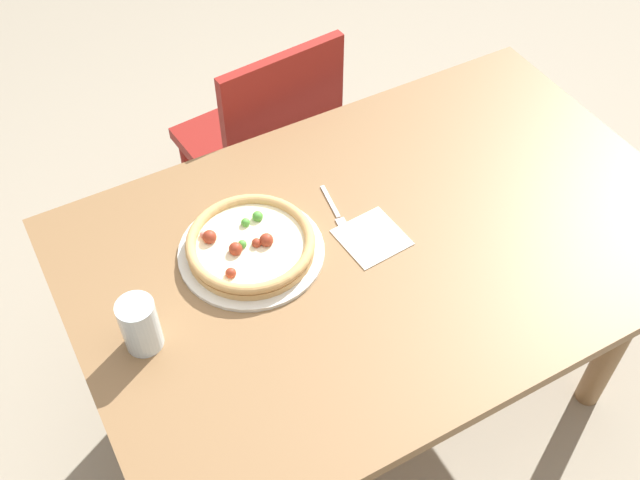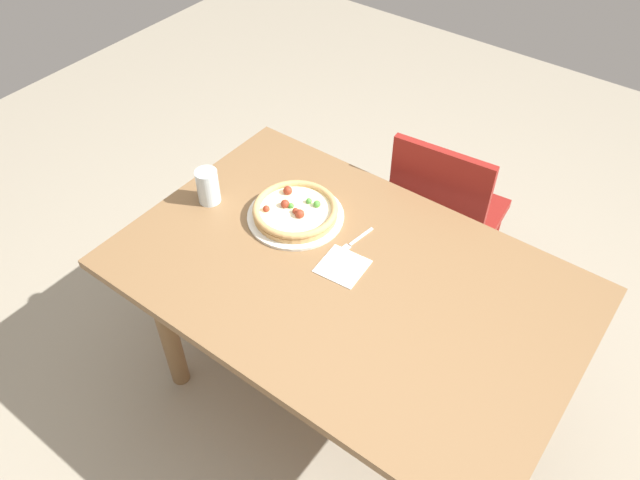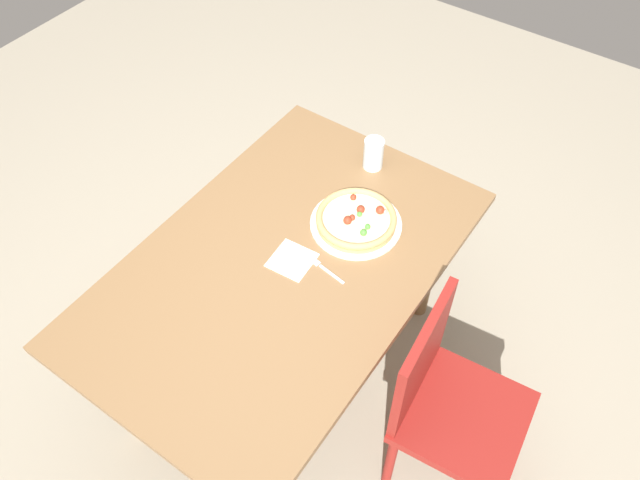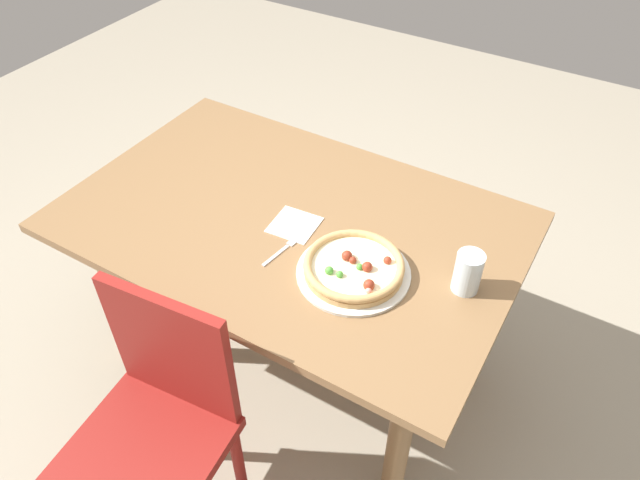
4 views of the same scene
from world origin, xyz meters
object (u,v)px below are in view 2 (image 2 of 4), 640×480
dining_table (346,296)px  drinking_glass (207,187)px  chair_near (443,215)px  pizza (295,210)px  fork (352,243)px  napkin (343,266)px  plate (296,216)px

dining_table → drinking_glass: (0.58, 0.00, 0.17)m
chair_near → pizza: chair_near is taller
chair_near → drinking_glass: chair_near is taller
fork → napkin: 0.11m
fork → napkin: (-0.03, 0.10, -0.00)m
pizza → fork: bearing=-177.2°
dining_table → drinking_glass: bearing=0.3°
pizza → drinking_glass: bearing=21.5°
chair_near → pizza: bearing=-123.3°
pizza → napkin: size_ratio=2.07×
fork → napkin: bearing=26.4°
fork → drinking_glass: (0.52, 0.13, 0.06)m
pizza → fork: size_ratio=1.75×
fork → drinking_glass: drinking_glass is taller
chair_near → fork: size_ratio=5.24×
pizza → fork: (-0.23, -0.01, -0.03)m
pizza → chair_near: bearing=-117.8°
drinking_glass → napkin: 0.56m
dining_table → napkin: (0.03, -0.02, 0.10)m
dining_table → chair_near: size_ratio=1.66×
plate → chair_near: bearing=-117.8°
pizza → napkin: (-0.26, 0.09, -0.03)m
pizza → dining_table: bearing=159.0°
dining_table → plate: (0.29, -0.11, 0.11)m
plate → pizza: 0.03m
pizza → plate: bearing=149.2°
napkin → drinking_glass: bearing=2.3°
chair_near → fork: chair_near is taller
fork → drinking_glass: bearing=-67.9°
pizza → drinking_glass: drinking_glass is taller
dining_table → drinking_glass: drinking_glass is taller
plate → drinking_glass: size_ratio=2.60×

